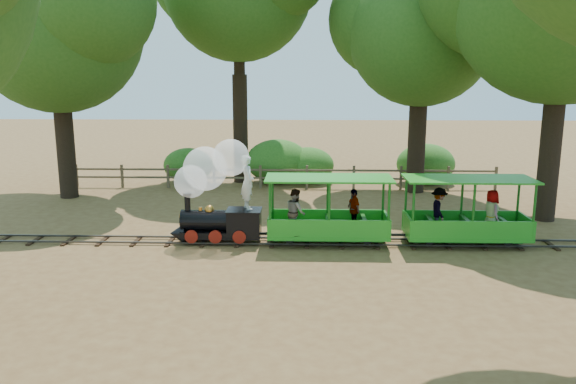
{
  "coord_description": "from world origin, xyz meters",
  "views": [
    {
      "loc": [
        0.97,
        -15.63,
        4.82
      ],
      "look_at": [
        0.44,
        0.5,
        1.42
      ],
      "focal_mm": 35.0,
      "sensor_mm": 36.0,
      "label": 1
    }
  ],
  "objects_px": {
    "fence": "(284,175)",
    "carriage_front": "(325,217)",
    "locomotive": "(214,184)",
    "carriage_rear": "(464,217)"
  },
  "relations": [
    {
      "from": "carriage_front",
      "to": "locomotive",
      "type": "bearing_deg",
      "value": 177.94
    },
    {
      "from": "carriage_front",
      "to": "fence",
      "type": "xyz_separation_m",
      "value": [
        -1.5,
        8.04,
        -0.23
      ]
    },
    {
      "from": "carriage_rear",
      "to": "fence",
      "type": "bearing_deg",
      "value": 124.38
    },
    {
      "from": "fence",
      "to": "carriage_front",
      "type": "bearing_deg",
      "value": -79.4
    },
    {
      "from": "locomotive",
      "to": "carriage_front",
      "type": "bearing_deg",
      "value": -2.06
    },
    {
      "from": "carriage_front",
      "to": "carriage_rear",
      "type": "relative_size",
      "value": 1.0
    },
    {
      "from": "locomotive",
      "to": "carriage_front",
      "type": "distance_m",
      "value": 3.32
    },
    {
      "from": "locomotive",
      "to": "carriage_front",
      "type": "xyz_separation_m",
      "value": [
        3.19,
        -0.12,
        -0.92
      ]
    },
    {
      "from": "fence",
      "to": "locomotive",
      "type": "bearing_deg",
      "value": -102.03
    },
    {
      "from": "locomotive",
      "to": "fence",
      "type": "distance_m",
      "value": 8.18
    }
  ]
}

